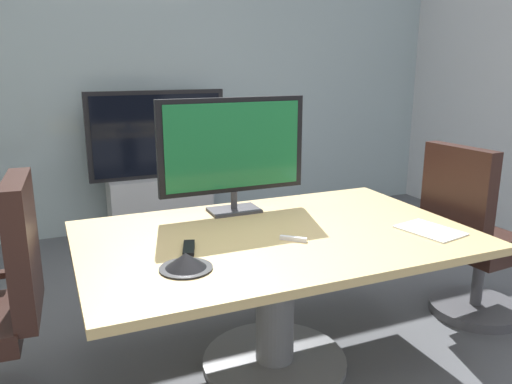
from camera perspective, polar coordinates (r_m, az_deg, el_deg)
wall_back_glass_partition at (r=4.87m, az=-10.42°, el=12.20°), size 5.86×0.10×2.74m
conference_table at (r=2.57m, az=2.21°, el=-8.45°), size 1.90×1.21×0.73m
office_chair_right at (r=3.34m, az=23.15°, el=-5.80°), size 0.61×0.59×1.09m
tv_monitor at (r=2.78m, az=-2.63°, el=4.92°), size 0.84×0.18×0.64m
wall_display_unit at (r=4.62m, az=-10.82°, el=0.41°), size 1.20×0.36×1.31m
conference_phone at (r=2.10m, az=-7.94°, el=-7.85°), size 0.22×0.22×0.07m
remote_control at (r=2.31m, az=-7.59°, el=-6.28°), size 0.10×0.18×0.02m
whiteboard_marker at (r=2.40m, az=4.23°, el=-5.28°), size 0.11×0.10×0.02m
paper_notepad at (r=2.68m, az=19.06°, el=-4.12°), size 0.27×0.34×0.01m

